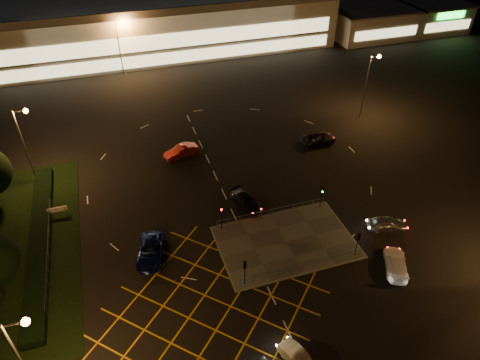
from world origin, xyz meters
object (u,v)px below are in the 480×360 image
object	(u,v)px
signal_se	(358,240)
car_approach_white	(396,263)
car_right_silver	(387,224)
car_circ_red	(181,151)
signal_sw	(245,268)
car_left_blue	(150,251)
car_far_dkgrey	(246,201)
car_queue_white	(299,360)
signal_nw	(221,214)
car_east_grey	(319,139)
signal_ne	(322,192)

from	to	relation	value
signal_se	car_approach_white	bearing A→B (deg)	138.08
car_right_silver	car_circ_red	world-z (taller)	car_circ_red
signal_sw	car_left_blue	bearing A→B (deg)	-38.75
car_left_blue	car_right_silver	xyz separation A→B (m)	(25.50, -3.90, -0.03)
car_far_dkgrey	car_approach_white	xyz separation A→B (m)	(11.13, -13.70, 0.01)
signal_se	car_right_silver	xyz separation A→B (m)	(5.46, 2.55, -1.64)
car_approach_white	car_left_blue	bearing A→B (deg)	5.78
car_queue_white	car_right_silver	bearing A→B (deg)	17.69
signal_nw	car_circ_red	distance (m)	15.92
signal_sw	car_far_dkgrey	distance (m)	11.78
signal_se	car_left_blue	xyz separation A→B (m)	(-20.04, 6.45, -1.61)
signal_sw	car_circ_red	size ratio (longest dim) A/B	0.66
car_east_grey	car_approach_white	world-z (taller)	car_approach_white
signal_ne	car_queue_white	distance (m)	20.10
signal_sw	car_right_silver	size ratio (longest dim) A/B	0.73
signal_nw	car_circ_red	bearing A→B (deg)	94.40
signal_ne	car_right_silver	distance (m)	7.87
car_approach_white	car_right_silver	bearing A→B (deg)	-87.43
signal_sw	car_far_dkgrey	xyz separation A→B (m)	(3.88, 10.99, -1.66)
signal_sw	car_approach_white	xyz separation A→B (m)	(15.02, -2.71, -1.65)
signal_sw	car_east_grey	xyz separation A→B (m)	(18.26, 21.08, -1.66)
car_left_blue	car_east_grey	size ratio (longest dim) A/B	1.07
car_left_blue	car_right_silver	size ratio (longest dim) A/B	1.28
signal_sw	car_circ_red	xyz separation A→B (m)	(-1.21, 23.78, -1.58)
signal_nw	car_approach_white	xyz separation A→B (m)	(15.02, -10.70, -1.65)
car_far_dkgrey	car_circ_red	world-z (taller)	car_circ_red
signal_ne	car_approach_white	size ratio (longest dim) A/B	0.64
car_right_silver	signal_se	bearing A→B (deg)	134.43
signal_sw	car_east_grey	size ratio (longest dim) A/B	0.62
signal_ne	car_approach_white	xyz separation A→B (m)	(3.02, -10.70, -1.65)
signal_ne	car_left_blue	distance (m)	20.16
signal_ne	car_circ_red	bearing A→B (deg)	129.92
car_left_blue	signal_se	bearing A→B (deg)	-3.27
car_far_dkgrey	car_approach_white	bearing A→B (deg)	-68.18
car_far_dkgrey	car_east_grey	bearing A→B (deg)	17.77
car_left_blue	car_east_grey	world-z (taller)	car_left_blue
signal_ne	car_right_silver	bearing A→B (deg)	-44.87
car_queue_white	car_approach_white	xyz separation A→B (m)	(13.43, 6.41, 0.05)
signal_se	car_queue_white	xyz separation A→B (m)	(-10.41, -9.12, -1.70)
car_circ_red	car_approach_white	bearing A→B (deg)	15.82
car_far_dkgrey	car_approach_white	size ratio (longest dim) A/B	0.99
car_approach_white	car_east_grey	bearing A→B (deg)	-70.32
signal_nw	car_queue_white	size ratio (longest dim) A/B	0.78
car_approach_white	car_queue_white	bearing A→B (deg)	52.99
signal_se	car_left_blue	bearing A→B (deg)	-17.85
car_right_silver	signal_nw	bearing A→B (deg)	92.06
signal_ne	car_east_grey	size ratio (longest dim) A/B	0.62
car_queue_white	car_right_silver	world-z (taller)	car_right_silver
signal_ne	car_queue_white	xyz separation A→B (m)	(-10.41, -17.11, -1.70)
car_far_dkgrey	car_approach_white	distance (m)	17.66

